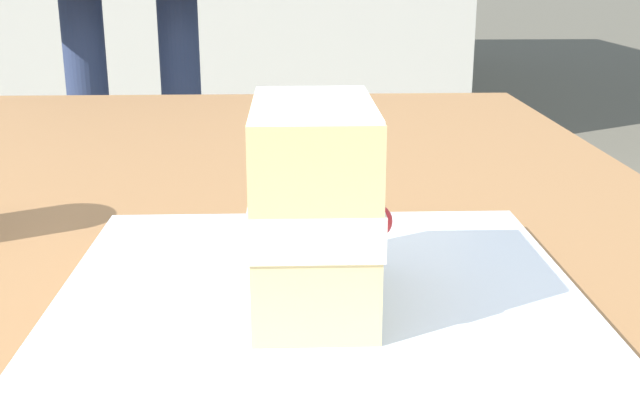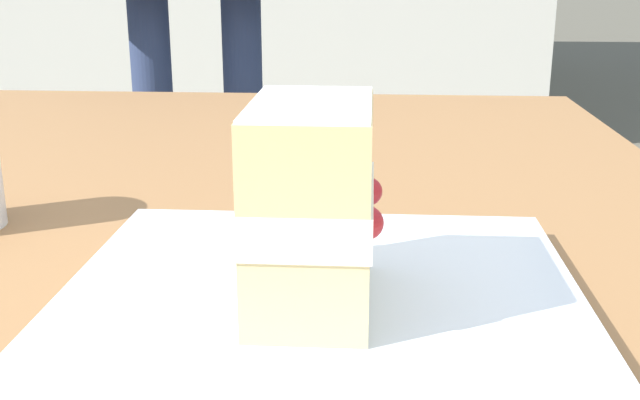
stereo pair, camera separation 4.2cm
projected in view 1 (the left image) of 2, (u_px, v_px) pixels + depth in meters
dessert_plate at (320, 307)px, 0.43m from camera, size 0.29×0.29×0.02m
cake_slice at (314, 206)px, 0.41m from camera, size 0.11×0.07×0.11m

